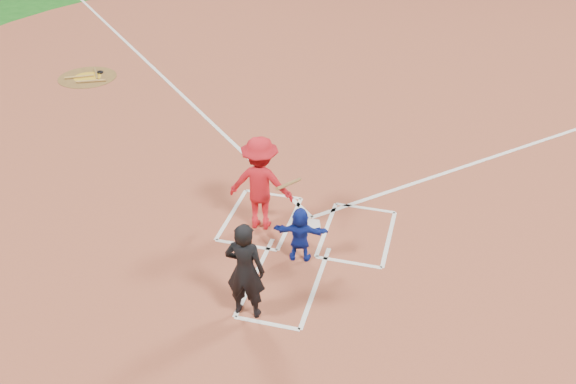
% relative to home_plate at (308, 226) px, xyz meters
% --- Properties ---
extents(ground, '(120.00, 120.00, 0.00)m').
position_rel_home_plate_xyz_m(ground, '(0.00, 0.00, -0.02)').
color(ground, '#155616').
rests_on(ground, ground).
extents(home_plate_dirt, '(28.00, 28.00, 0.01)m').
position_rel_home_plate_xyz_m(home_plate_dirt, '(0.00, 6.00, -0.01)').
color(home_plate_dirt, brown).
rests_on(home_plate_dirt, ground).
extents(home_plate, '(0.60, 0.60, 0.02)m').
position_rel_home_plate_xyz_m(home_plate, '(0.00, 0.00, 0.00)').
color(home_plate, silver).
rests_on(home_plate, home_plate_dirt).
extents(on_deck_circle, '(1.70, 1.70, 0.01)m').
position_rel_home_plate_xyz_m(on_deck_circle, '(-8.10, 5.63, -0.00)').
color(on_deck_circle, brown).
rests_on(on_deck_circle, home_plate_dirt).
extents(on_deck_logo, '(0.80, 0.80, 0.00)m').
position_rel_home_plate_xyz_m(on_deck_logo, '(-8.10, 5.63, 0.00)').
color(on_deck_logo, gold).
rests_on(on_deck_logo, on_deck_circle).
extents(on_deck_bat_a, '(0.52, 0.73, 0.06)m').
position_rel_home_plate_xyz_m(on_deck_bat_a, '(-7.95, 5.88, 0.03)').
color(on_deck_bat_a, olive).
rests_on(on_deck_bat_a, on_deck_circle).
extents(on_deck_bat_b, '(0.76, 0.48, 0.06)m').
position_rel_home_plate_xyz_m(on_deck_bat_b, '(-8.30, 5.53, 0.03)').
color(on_deck_bat_b, '#A47B3C').
rests_on(on_deck_bat_b, on_deck_circle).
extents(on_deck_bat_c, '(0.79, 0.41, 0.06)m').
position_rel_home_plate_xyz_m(on_deck_bat_c, '(-7.80, 5.33, 0.03)').
color(on_deck_bat_c, '#A77A3D').
rests_on(on_deck_bat_c, on_deck_circle).
extents(bat_weight_donut, '(0.19, 0.19, 0.05)m').
position_rel_home_plate_xyz_m(bat_weight_donut, '(-7.90, 6.03, 0.03)').
color(bat_weight_donut, black).
rests_on(bat_weight_donut, on_deck_circle).
extents(catcher, '(1.03, 0.46, 1.07)m').
position_rel_home_plate_xyz_m(catcher, '(0.09, -1.02, 0.53)').
color(catcher, '#13299F').
rests_on(catcher, home_plate_dirt).
extents(umpire, '(0.65, 0.43, 1.77)m').
position_rel_home_plate_xyz_m(umpire, '(-0.39, -2.64, 0.88)').
color(umpire, black).
rests_on(umpire, home_plate_dirt).
extents(chalk_markings, '(28.35, 17.32, 0.01)m').
position_rel_home_plate_xyz_m(chalk_markings, '(0.00, 5.29, -0.01)').
color(chalk_markings, white).
rests_on(chalk_markings, home_plate_dirt).
extents(batter_at_plate, '(1.39, 0.96, 1.91)m').
position_rel_home_plate_xyz_m(batter_at_plate, '(-0.89, -0.20, 0.95)').
color(batter_at_plate, red).
rests_on(batter_at_plate, home_plate_dirt).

